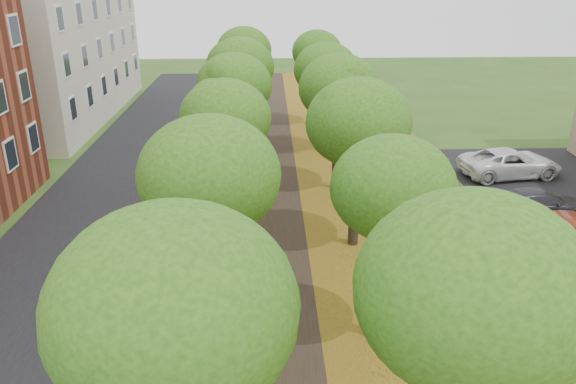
{
  "coord_description": "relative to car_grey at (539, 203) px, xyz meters",
  "views": [
    {
      "loc": [
        -0.65,
        -7.65,
        10.16
      ],
      "look_at": [
        0.02,
        11.32,
        2.5
      ],
      "focal_mm": 35.0,
      "sensor_mm": 36.0,
      "label": 1
    }
  ],
  "objects": [
    {
      "name": "street_asphalt",
      "position": [
        -18.5,
        0.71,
        -0.61
      ],
      "size": [
        8.0,
        70.0,
        0.01
      ],
      "primitive_type": "cube",
      "color": "black",
      "rests_on": "ground"
    },
    {
      "name": "footpath",
      "position": [
        -11.0,
        0.71,
        -0.6
      ],
      "size": [
        3.2,
        70.0,
        0.01
      ],
      "primitive_type": "cube",
      "color": "black",
      "rests_on": "ground"
    },
    {
      "name": "leaf_verge",
      "position": [
        -6.0,
        0.71,
        -0.6
      ],
      "size": [
        7.5,
        70.0,
        0.01
      ],
      "primitive_type": "cube",
      "color": "olive",
      "rests_on": "ground"
    },
    {
      "name": "parking_lot",
      "position": [
        2.5,
        1.71,
        -0.61
      ],
      "size": [
        9.0,
        16.0,
        0.01
      ],
      "primitive_type": "cube",
      "color": "black",
      "rests_on": "ground"
    },
    {
      "name": "tree_row_west",
      "position": [
        -13.2,
        0.71,
        4.29
      ],
      "size": [
        3.66,
        33.66,
        6.49
      ],
      "color": "black",
      "rests_on": "ground"
    },
    {
      "name": "tree_row_east",
      "position": [
        -8.4,
        0.71,
        4.29
      ],
      "size": [
        3.66,
        33.66,
        6.49
      ],
      "color": "black",
      "rests_on": "ground"
    },
    {
      "name": "building_cream",
      "position": [
        -28.0,
        18.71,
        4.6
      ],
      "size": [
        10.3,
        20.3,
        10.4
      ],
      "color": "beige",
      "rests_on": "ground"
    },
    {
      "name": "car_grey",
      "position": [
        0.0,
        0.0,
        0.0
      ],
      "size": [
        4.31,
        2.0,
        1.22
      ],
      "primitive_type": "imported",
      "rotation": [
        0.0,
        0.0,
        1.64
      ],
      "color": "#35353A",
      "rests_on": "ground"
    },
    {
      "name": "car_white",
      "position": [
        0.81,
        5.07,
        0.11
      ],
      "size": [
        5.47,
        3.11,
        1.44
      ],
      "primitive_type": "imported",
      "rotation": [
        0.0,
        0.0,
        1.72
      ],
      "color": "white",
      "rests_on": "ground"
    }
  ]
}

